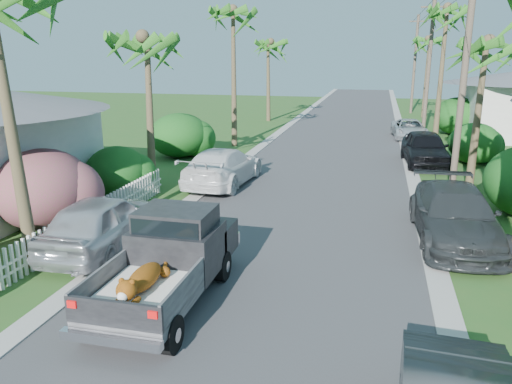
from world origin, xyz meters
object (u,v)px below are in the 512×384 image
(parked_car_rd, at_px, (409,129))
(utility_pole_c, at_px, (429,68))
(palm_l_c, at_px, (233,11))
(palm_l_d, at_px, (268,42))
(parked_car_rf, at_px, (425,148))
(pickup_truck, at_px, (173,255))
(palm_l_b, at_px, (145,38))
(palm_r_c, at_px, (448,9))
(parked_car_rm, at_px, (455,216))
(parked_car_ln, at_px, (102,222))
(palm_r_d, at_px, (430,39))
(parked_car_lf, at_px, (223,167))
(palm_r_b, at_px, (486,42))
(utility_pole_d, at_px, (415,64))
(utility_pole_b, at_px, (464,79))

(parked_car_rd, xyz_separation_m, utility_pole_c, (0.94, 0.66, 3.97))
(palm_l_c, relative_size, palm_l_d, 1.19)
(parked_car_rf, xyz_separation_m, palm_l_d, (-11.50, 15.04, 5.58))
(pickup_truck, distance_m, palm_l_b, 11.87)
(palm_l_b, distance_m, palm_r_c, 19.21)
(parked_car_rm, xyz_separation_m, palm_l_d, (-11.50, 26.18, 5.63))
(parked_car_rd, distance_m, palm_r_c, 7.75)
(palm_r_c, bearing_deg, palm_l_d, 147.79)
(parked_car_ln, distance_m, palm_l_c, 18.69)
(palm_l_c, bearing_deg, utility_pole_c, 27.35)
(parked_car_rd, xyz_separation_m, palm_r_d, (1.84, 12.66, 6.11))
(parked_car_lf, xyz_separation_m, palm_l_d, (-2.69, 21.34, 5.64))
(pickup_truck, relative_size, palm_l_d, 0.66)
(pickup_truck, relative_size, palm_r_b, 0.71)
(palm_l_b, height_order, utility_pole_d, utility_pole_d)
(palm_l_c, height_order, palm_r_b, palm_l_c)
(pickup_truck, bearing_deg, parked_car_rf, 67.37)
(parked_car_rm, xyz_separation_m, parked_car_rf, (0.00, 11.14, 0.05))
(parked_car_ln, distance_m, palm_r_b, 16.32)
(parked_car_rm, relative_size, palm_r_c, 0.59)
(palm_l_c, distance_m, palm_l_d, 12.10)
(parked_car_rm, bearing_deg, utility_pole_d, 86.32)
(parked_car_lf, bearing_deg, palm_r_d, -107.49)
(palm_l_c, bearing_deg, parked_car_ln, -86.69)
(parked_car_ln, relative_size, palm_l_c, 0.52)
(palm_r_c, relative_size, utility_pole_c, 1.04)
(palm_r_c, xyz_separation_m, palm_r_d, (0.30, 14.00, -1.37))
(parked_car_rf, xyz_separation_m, palm_r_c, (1.20, 7.04, 7.25))
(palm_r_c, height_order, utility_pole_c, palm_r_c)
(parked_car_lf, relative_size, palm_r_c, 0.59)
(palm_l_d, distance_m, palm_r_c, 15.10)
(pickup_truck, height_order, utility_pole_d, utility_pole_d)
(parked_car_ln, distance_m, palm_l_b, 9.19)
(parked_car_ln, relative_size, palm_r_d, 0.60)
(palm_r_b, height_order, utility_pole_c, utility_pole_c)
(palm_l_d, bearing_deg, parked_car_ln, -87.07)
(palm_r_c, bearing_deg, palm_r_b, -87.92)
(palm_l_b, bearing_deg, parked_car_rf, 30.52)
(palm_l_c, bearing_deg, parked_car_rm, -52.21)
(parked_car_rd, distance_m, utility_pole_c, 4.13)
(pickup_truck, bearing_deg, palm_r_b, 55.90)
(parked_car_ln, relative_size, utility_pole_b, 0.53)
(parked_car_rd, bearing_deg, utility_pole_c, 30.40)
(palm_l_b, bearing_deg, palm_r_b, 12.62)
(parked_car_rf, bearing_deg, parked_car_lf, -148.76)
(parked_car_rm, distance_m, palm_r_b, 8.98)
(parked_car_rm, bearing_deg, parked_car_ln, -165.57)
(palm_l_d, bearing_deg, utility_pole_c, -26.38)
(palm_l_c, distance_m, palm_r_c, 12.84)
(palm_r_c, height_order, palm_r_d, palm_r_c)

